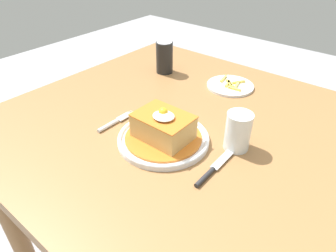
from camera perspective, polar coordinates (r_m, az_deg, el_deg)
dining_table at (r=0.94m, az=7.43°, el=-5.99°), size 1.28×1.02×0.72m
main_plate at (r=0.84m, az=-0.87°, el=-2.34°), size 0.25×0.25×0.02m
sandwich_meal at (r=0.82m, az=-0.89°, el=-0.36°), size 0.21×0.21×0.10m
fork at (r=0.93m, az=-10.20°, el=0.63°), size 0.02×0.14×0.01m
knife at (r=0.75m, az=7.93°, el=-8.49°), size 0.02×0.17×0.01m
soda_can at (r=1.23m, az=-0.67°, el=12.74°), size 0.07×0.07×0.12m
drinking_glass at (r=0.82m, az=12.92°, el=-1.39°), size 0.07×0.07×0.10m
side_plate_fries at (r=1.15m, az=11.59°, el=7.43°), size 0.17×0.17×0.02m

